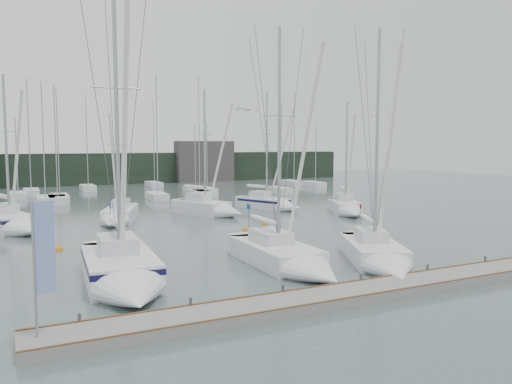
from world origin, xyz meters
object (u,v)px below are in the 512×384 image
(sailboat_near_center, at_px, (293,261))
(buoy_a, at_px, (123,239))
(sailboat_mid_e, at_px, (348,209))
(buoy_d, at_px, (264,224))
(buoy_b, at_px, (246,231))
(dock_banner, at_px, (41,255))
(sailboat_mid_a, at_px, (14,224))
(sailboat_mid_b, at_px, (117,217))
(sailboat_near_right, at_px, (381,258))
(sailboat_mid_d, at_px, (274,204))
(sailboat_near_left, at_px, (125,276))
(sailboat_mid_c, at_px, (213,209))
(buoy_c, at_px, (59,250))

(sailboat_near_center, distance_m, buoy_a, 14.00)
(sailboat_mid_e, height_order, buoy_d, sailboat_mid_e)
(buoy_b, height_order, buoy_d, buoy_d)
(dock_banner, bearing_deg, buoy_a, 67.21)
(sailboat_near_center, xyz_separation_m, sailboat_mid_e, (14.91, 15.59, 0.03))
(sailboat_mid_a, bearing_deg, dock_banner, -107.44)
(sailboat_near_center, bearing_deg, sailboat_mid_b, 105.09)
(sailboat_near_right, relative_size, buoy_b, 24.71)
(sailboat_mid_d, height_order, buoy_b, sailboat_mid_d)
(sailboat_near_left, height_order, sailboat_mid_b, sailboat_near_left)
(sailboat_near_center, bearing_deg, buoy_b, 77.15)
(buoy_b, relative_size, dock_banner, 0.12)
(sailboat_near_right, xyz_separation_m, sailboat_mid_e, (10.41, 17.04, 0.03))
(sailboat_near_left, bearing_deg, buoy_d, 47.97)
(buoy_a, bearing_deg, buoy_d, 7.05)
(sailboat_mid_b, relative_size, dock_banner, 2.44)
(buoy_a, bearing_deg, sailboat_near_right, -52.86)
(sailboat_mid_a, relative_size, sailboat_mid_b, 1.15)
(sailboat_mid_c, bearing_deg, sailboat_mid_a, 161.24)
(sailboat_near_left, relative_size, buoy_a, 24.72)
(sailboat_near_right, height_order, buoy_c, sailboat_near_right)
(sailboat_mid_a, distance_m, buoy_b, 17.04)
(sailboat_mid_a, height_order, buoy_c, sailboat_mid_a)
(sailboat_near_center, xyz_separation_m, sailboat_mid_a, (-12.80, 18.68, 0.13))
(sailboat_mid_b, xyz_separation_m, buoy_c, (-5.21, -8.99, -0.52))
(sailboat_mid_a, relative_size, buoy_b, 22.58)
(sailboat_mid_a, xyz_separation_m, sailboat_mid_d, (23.15, 2.91, -0.07))
(sailboat_mid_c, xyz_separation_m, buoy_c, (-13.89, -9.66, -0.60))
(buoy_d, bearing_deg, buoy_a, -172.95)
(sailboat_mid_a, height_order, sailboat_mid_d, sailboat_mid_d)
(sailboat_mid_e, bearing_deg, buoy_a, -147.72)
(sailboat_near_right, bearing_deg, sailboat_mid_c, 117.48)
(sailboat_mid_c, height_order, buoy_d, sailboat_mid_c)
(buoy_b, xyz_separation_m, buoy_d, (2.68, 2.19, 0.00))
(sailboat_mid_d, bearing_deg, sailboat_near_center, -139.13)
(buoy_a, bearing_deg, sailboat_near_center, -64.04)
(sailboat_near_right, bearing_deg, sailboat_near_left, -163.29)
(sailboat_near_center, xyz_separation_m, buoy_a, (-6.12, 12.58, -0.50))
(sailboat_mid_d, bearing_deg, dock_banner, -153.70)
(sailboat_mid_c, height_order, dock_banner, sailboat_mid_c)
(buoy_c, bearing_deg, sailboat_mid_a, 106.93)
(sailboat_mid_e, height_order, buoy_a, sailboat_mid_e)
(sailboat_near_right, distance_m, buoy_a, 17.60)
(sailboat_mid_b, xyz_separation_m, buoy_b, (7.97, -7.95, -0.52))
(sailboat_mid_a, bearing_deg, buoy_d, -33.67)
(sailboat_mid_d, bearing_deg, buoy_a, -174.83)
(sailboat_near_right, relative_size, sailboat_mid_c, 1.11)
(sailboat_near_center, xyz_separation_m, buoy_b, (2.79, 11.82, -0.50))
(sailboat_mid_d, xyz_separation_m, buoy_c, (-20.75, -10.81, -0.56))
(buoy_b, relative_size, buoy_c, 1.00)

